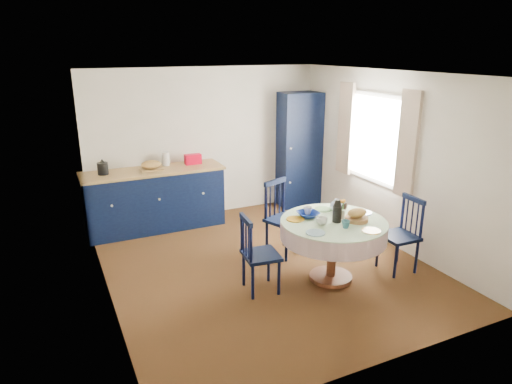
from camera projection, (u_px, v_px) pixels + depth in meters
floor at (265, 265)px, 6.13m from camera, size 4.50×4.50×0.00m
ceiling at (266, 73)px, 5.37m from camera, size 4.50×4.50×0.00m
wall_back at (206, 143)px, 7.69m from camera, size 4.00×0.02×2.50m
wall_left at (100, 197)px, 4.94m from camera, size 0.02×4.50×2.50m
wall_right at (390, 160)px, 6.56m from camera, size 0.02×4.50×2.50m
window at (375, 137)px, 6.72m from camera, size 0.10×1.74×1.45m
kitchen_counter at (155, 198)px, 7.25m from camera, size 2.19×0.68×1.22m
pantry_cabinet at (299, 150)px, 8.22m from camera, size 0.76×0.57×2.05m
dining_table at (334, 230)px, 5.57m from camera, size 1.30×1.30×1.06m
chair_left at (258, 254)px, 5.35m from camera, size 0.45×0.47×0.95m
chair_far at (283, 217)px, 6.36m from camera, size 0.60×0.59×1.05m
chair_right at (401, 234)px, 5.87m from camera, size 0.43×0.45×0.99m
mug_a at (322, 221)px, 5.40m from camera, size 0.12×0.12×0.09m
mug_b at (346, 224)px, 5.30m from camera, size 0.10×0.10×0.09m
mug_c at (343, 207)px, 5.89m from camera, size 0.11×0.11×0.09m
mug_d at (308, 210)px, 5.73m from camera, size 0.11×0.11×0.10m
cobalt_bowl at (308, 214)px, 5.65m from camera, size 0.27×0.27×0.07m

